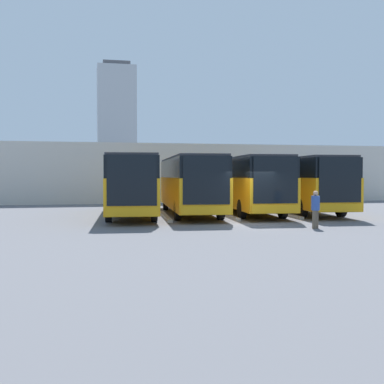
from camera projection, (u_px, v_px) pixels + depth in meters
ground_plane at (252, 224)px, 22.95m from camera, size 600.00×600.00×0.00m
bus_0 at (298, 182)px, 30.10m from camera, size 3.45×12.11×3.36m
curb_divider_0 at (283, 214)px, 28.07m from camera, size 0.71×6.14×0.15m
bus_1 at (245, 183)px, 29.25m from camera, size 3.45×12.11×3.36m
curb_divider_1 at (226, 215)px, 27.22m from camera, size 0.71×6.14×0.15m
bus_2 at (190, 183)px, 28.39m from camera, size 3.45×12.11×3.36m
curb_divider_2 at (165, 216)px, 26.35m from camera, size 0.71×6.14×0.15m
bus_3 at (131, 183)px, 27.42m from camera, size 3.45×12.11×3.36m
pedestrian at (315, 208)px, 20.92m from camera, size 0.52×0.52×1.65m
station_building at (170, 173)px, 45.54m from camera, size 38.85×14.53×4.95m
office_tower at (116, 123)px, 253.86m from camera, size 19.85×19.85×61.11m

